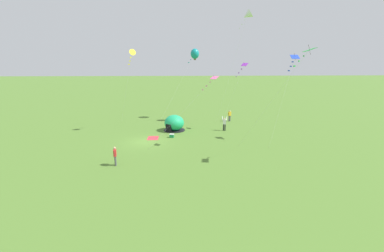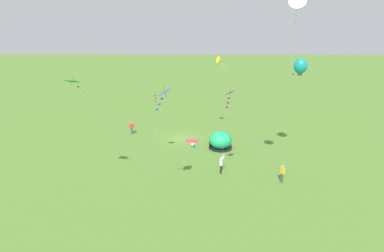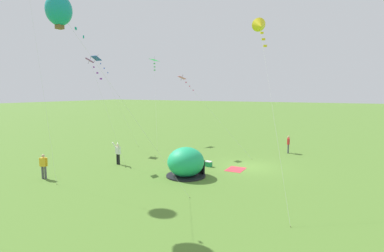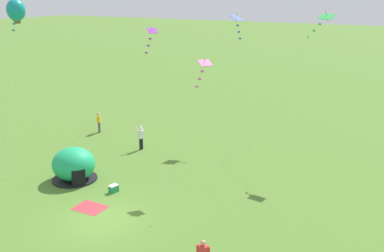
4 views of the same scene
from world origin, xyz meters
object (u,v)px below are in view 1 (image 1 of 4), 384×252
at_px(kite_pink, 211,81).
at_px(kite_blue, 294,60).
at_px(person_far_back, 224,123).
at_px(kite_purple, 243,68).
at_px(cooler_box, 172,136).
at_px(kite_white, 247,15).
at_px(person_center_field, 115,155).
at_px(kite_yellow, 132,53).
at_px(kite_green, 306,54).
at_px(person_near_tent, 230,115).
at_px(popup_tent, 174,123).
at_px(kite_teal, 195,54).

relative_size(kite_pink, kite_blue, 0.78).
xyz_separation_m(person_far_back, kite_purple, (-0.33, 2.19, 7.16)).
distance_m(cooler_box, person_far_back, 7.52).
xyz_separation_m(cooler_box, kite_white, (-7.71, 10.49, 14.94)).
bearing_deg(person_center_field, kite_yellow, -179.39).
height_order(cooler_box, kite_pink, kite_pink).
xyz_separation_m(cooler_box, kite_green, (8.80, 11.28, 9.28)).
distance_m(person_near_tent, person_far_back, 5.79).
relative_size(kite_pink, kite_purple, 0.86).
relative_size(person_near_tent, kite_purple, 0.19).
xyz_separation_m(kite_blue, kite_green, (6.99, -2.12, 0.41)).
relative_size(cooler_box, kite_yellow, 0.06).
bearing_deg(popup_tent, kite_yellow, -90.47).
distance_m(kite_purple, kite_yellow, 14.05).
height_order(kite_teal, kite_white, kite_white).
distance_m(popup_tent, kite_white, 18.03).
xyz_separation_m(kite_yellow, kite_green, (12.14, 16.13, -0.41)).
xyz_separation_m(kite_white, kite_yellow, (4.38, -15.34, -5.25)).
relative_size(kite_purple, kite_white, 0.55).
bearing_deg(popup_tent, kite_white, 113.35).
relative_size(popup_tent, kite_blue, 0.29).
bearing_deg(popup_tent, kite_blue, 68.76).
height_order(person_near_tent, kite_teal, kite_teal).
bearing_deg(kite_green, kite_yellow, -126.96).
bearing_deg(kite_pink, kite_green, 54.30).
xyz_separation_m(person_far_back, kite_pink, (6.60, -2.71, 5.98)).
bearing_deg(person_near_tent, person_center_field, -38.49).
relative_size(kite_white, kite_green, 1.56).
height_order(person_near_tent, kite_pink, kite_pink).
bearing_deg(kite_green, kite_blue, 163.11).
relative_size(kite_teal, kite_pink, 1.43).
bearing_deg(kite_yellow, cooler_box, 55.46).
relative_size(cooler_box, kite_pink, 0.08).
distance_m(kite_white, kite_blue, 11.67).
xyz_separation_m(person_far_back, person_center_field, (11.33, -11.63, -0.03)).
bearing_deg(kite_green, kite_pink, -125.70).
distance_m(person_far_back, kite_blue, 11.39).
distance_m(popup_tent, kite_teal, 12.21).
bearing_deg(cooler_box, kite_blue, 82.29).
distance_m(person_center_field, kite_green, 18.14).
relative_size(person_near_tent, kite_pink, 0.23).
relative_size(popup_tent, kite_pink, 0.37).
bearing_deg(kite_yellow, popup_tent, 89.53).
height_order(kite_pink, kite_white, kite_white).
bearing_deg(kite_purple, kite_white, 162.68).
relative_size(person_far_back, kite_white, 0.12).
bearing_deg(kite_green, kite_white, -177.28).
bearing_deg(person_center_field, kite_purple, 130.18).
distance_m(popup_tent, cooler_box, 3.39).
bearing_deg(kite_teal, kite_green, 21.83).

